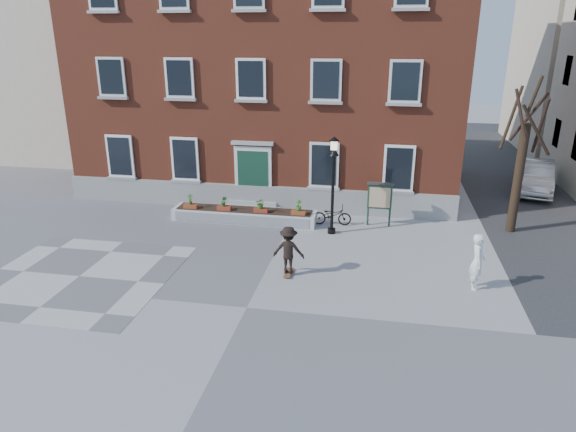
% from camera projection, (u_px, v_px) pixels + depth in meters
% --- Properties ---
extents(ground, '(100.00, 100.00, 0.00)m').
position_uv_depth(ground, '(247.00, 308.00, 15.07)').
color(ground, gray).
rests_on(ground, ground).
extents(checker_patch, '(6.00, 6.00, 0.01)m').
position_uv_depth(checker_patch, '(79.00, 276.00, 17.02)').
color(checker_patch, '#5D5D60').
rests_on(checker_patch, ground).
extents(distant_building, '(10.00, 12.00, 13.00)m').
position_uv_depth(distant_building, '(61.00, 51.00, 34.50)').
color(distant_building, beige).
rests_on(distant_building, ground).
extents(bicycle, '(1.65, 0.68, 0.85)m').
position_uv_depth(bicycle, '(332.00, 215.00, 21.51)').
color(bicycle, black).
rests_on(bicycle, ground).
extents(parked_car, '(2.75, 5.04, 1.58)m').
position_uv_depth(parked_car, '(535.00, 177.00, 25.94)').
color(parked_car, silver).
rests_on(parked_car, ground).
extents(bystander, '(0.49, 0.70, 1.82)m').
position_uv_depth(bystander, '(477.00, 262.00, 15.95)').
color(bystander, white).
rests_on(bystander, ground).
extents(brick_building, '(18.40, 10.85, 12.60)m').
position_uv_depth(brick_building, '(275.00, 61.00, 26.26)').
color(brick_building, brown).
rests_on(brick_building, ground).
extents(planter_assembly, '(6.20, 1.12, 1.15)m').
position_uv_depth(planter_assembly, '(244.00, 214.00, 21.96)').
color(planter_assembly, silver).
rests_on(planter_assembly, ground).
extents(bare_tree, '(1.83, 1.83, 6.16)m').
position_uv_depth(bare_tree, '(520.00, 164.00, 20.03)').
color(bare_tree, '#322216').
rests_on(bare_tree, ground).
extents(lamp_post, '(0.40, 0.40, 3.93)m').
position_uv_depth(lamp_post, '(333.00, 172.00, 19.89)').
color(lamp_post, black).
rests_on(lamp_post, ground).
extents(notice_board, '(1.10, 0.16, 1.87)m').
position_uv_depth(notice_board, '(380.00, 197.00, 21.13)').
color(notice_board, '#1B3728').
rests_on(notice_board, ground).
extents(skateboarder, '(1.05, 0.78, 1.70)m').
position_uv_depth(skateboarder, '(289.00, 250.00, 16.88)').
color(skateboarder, brown).
rests_on(skateboarder, ground).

